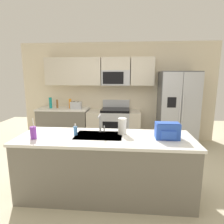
{
  "coord_description": "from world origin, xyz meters",
  "views": [
    {
      "loc": [
        0.3,
        -3.03,
        1.76
      ],
      "look_at": [
        -0.0,
        0.6,
        1.05
      ],
      "focal_mm": 30.48,
      "sensor_mm": 36.0,
      "label": 1
    }
  ],
  "objects": [
    {
      "name": "back_counter",
      "position": [
        -1.4,
        1.8,
        0.45
      ],
      "size": [
        1.32,
        0.63,
        0.9
      ],
      "color": "slate",
      "rests_on": "ground"
    },
    {
      "name": "drink_cup_purple",
      "position": [
        -0.98,
        -0.64,
        0.99
      ],
      "size": [
        0.08,
        0.08,
        0.29
      ],
      "color": "purple",
      "rests_on": "island_counter"
    },
    {
      "name": "sink_faucet",
      "position": [
        -0.11,
        -0.27,
        1.07
      ],
      "size": [
        0.08,
        0.22,
        0.28
      ],
      "color": "#B7BABF",
      "rests_on": "island_counter"
    },
    {
      "name": "pepper_mill",
      "position": [
        -1.56,
        1.8,
        1.01
      ],
      "size": [
        0.05,
        0.05,
        0.22
      ],
      "primitive_type": "cylinder",
      "color": "brown",
      "rests_on": "back_counter"
    },
    {
      "name": "bottle_orange",
      "position": [
        -1.2,
        1.78,
        1.03
      ],
      "size": [
        0.07,
        0.07,
        0.25
      ],
      "primitive_type": "cylinder",
      "color": "orange",
      "rests_on": "back_counter"
    },
    {
      "name": "paper_towel_roll",
      "position": [
        0.23,
        -0.32,
        1.02
      ],
      "size": [
        0.12,
        0.12,
        0.24
      ],
      "primitive_type": "cylinder",
      "color": "white",
      "rests_on": "island_counter"
    },
    {
      "name": "refrigerator",
      "position": [
        1.53,
        1.73,
        0.93
      ],
      "size": [
        0.9,
        0.76,
        1.85
      ],
      "color": "#4C4F54",
      "rests_on": "ground"
    },
    {
      "name": "bottle_teal",
      "position": [
        -1.73,
        1.77,
        1.04
      ],
      "size": [
        0.08,
        0.08,
        0.28
      ],
      "primitive_type": "cylinder",
      "color": "teal",
      "rests_on": "back_counter"
    },
    {
      "name": "island_counter",
      "position": [
        -0.01,
        -0.46,
        0.45
      ],
      "size": [
        2.5,
        0.84,
        0.9
      ],
      "color": "slate",
      "rests_on": "ground"
    },
    {
      "name": "ground_plane",
      "position": [
        0.0,
        0.0,
        0.0
      ],
      "size": [
        9.0,
        9.0,
        0.0
      ],
      "primitive_type": "plane",
      "color": "beige",
      "rests_on": "ground"
    },
    {
      "name": "kitchen_wall_unit",
      "position": [
        -0.14,
        2.08,
        1.47
      ],
      "size": [
        5.2,
        0.43,
        2.6
      ],
      "color": "beige",
      "rests_on": "ground"
    },
    {
      "name": "soap_dispenser",
      "position": [
        -0.45,
        -0.43,
        0.97
      ],
      "size": [
        0.06,
        0.06,
        0.17
      ],
      "color": "#4C8CD8",
      "rests_on": "island_counter"
    },
    {
      "name": "toaster",
      "position": [
        -1.04,
        1.75,
        0.99
      ],
      "size": [
        0.28,
        0.16,
        0.18
      ],
      "color": "#B7BABF",
      "rests_on": "back_counter"
    },
    {
      "name": "range_oven",
      "position": [
        -0.05,
        1.8,
        0.44
      ],
      "size": [
        1.36,
        0.61,
        1.1
      ],
      "color": "#B7BABF",
      "rests_on": "ground"
    },
    {
      "name": "backpack",
      "position": [
        0.85,
        -0.48,
        1.02
      ],
      "size": [
        0.32,
        0.22,
        0.23
      ],
      "color": "blue",
      "rests_on": "island_counter"
    }
  ]
}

